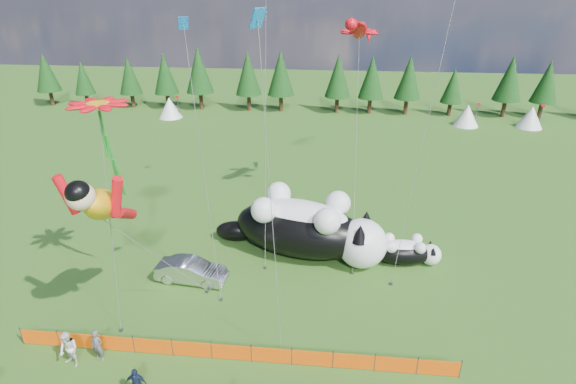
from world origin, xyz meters
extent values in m
plane|color=#16370A|center=(0.00, 0.00, 0.00)|extent=(160.00, 160.00, 0.00)
cylinder|color=#262626|center=(-11.00, -3.00, 0.55)|extent=(0.06, 0.06, 1.10)
cylinder|color=#262626|center=(-9.00, -3.00, 0.55)|extent=(0.06, 0.06, 1.10)
cylinder|color=#262626|center=(-7.00, -3.00, 0.55)|extent=(0.06, 0.06, 1.10)
cylinder|color=#262626|center=(-5.00, -3.00, 0.55)|extent=(0.06, 0.06, 1.10)
cylinder|color=#262626|center=(-3.00, -3.00, 0.55)|extent=(0.06, 0.06, 1.10)
cylinder|color=#262626|center=(-1.00, -3.00, 0.55)|extent=(0.06, 0.06, 1.10)
cylinder|color=#262626|center=(1.00, -3.00, 0.55)|extent=(0.06, 0.06, 1.10)
cylinder|color=#262626|center=(3.00, -3.00, 0.55)|extent=(0.06, 0.06, 1.10)
cylinder|color=#262626|center=(5.00, -3.00, 0.55)|extent=(0.06, 0.06, 1.10)
cylinder|color=#262626|center=(7.00, -3.00, 0.55)|extent=(0.06, 0.06, 1.10)
cylinder|color=#262626|center=(9.00, -3.00, 0.55)|extent=(0.06, 0.06, 1.10)
cylinder|color=#262626|center=(11.00, -3.00, 0.55)|extent=(0.06, 0.06, 1.10)
cube|color=#F35205|center=(-10.00, -3.00, 0.50)|extent=(2.00, 0.04, 0.90)
cube|color=#F35205|center=(-8.00, -3.00, 0.50)|extent=(2.00, 0.04, 0.90)
cube|color=#F35205|center=(-6.00, -3.00, 0.50)|extent=(2.00, 0.04, 0.90)
cube|color=#F35205|center=(-4.00, -3.00, 0.50)|extent=(2.00, 0.04, 0.90)
cube|color=#F35205|center=(-2.00, -3.00, 0.50)|extent=(2.00, 0.04, 0.90)
cube|color=#F35205|center=(0.00, -3.00, 0.50)|extent=(2.00, 0.04, 0.90)
cube|color=#F35205|center=(2.00, -3.00, 0.50)|extent=(2.00, 0.04, 0.90)
cube|color=#F35205|center=(4.00, -3.00, 0.50)|extent=(2.00, 0.04, 0.90)
cube|color=#F35205|center=(6.00, -3.00, 0.50)|extent=(2.00, 0.04, 0.90)
cube|color=#F35205|center=(8.00, -3.00, 0.50)|extent=(2.00, 0.04, 0.90)
cube|color=#F35205|center=(10.00, -3.00, 0.50)|extent=(2.00, 0.04, 0.90)
ellipsoid|color=black|center=(2.59, 7.19, 1.84)|extent=(10.01, 6.50, 3.69)
ellipsoid|color=white|center=(2.59, 7.19, 2.77)|extent=(7.52, 4.74, 2.25)
sphere|color=white|center=(6.75, 6.11, 1.64)|extent=(3.28, 3.28, 3.28)
sphere|color=#FF636E|center=(8.10, 5.75, 1.64)|extent=(0.46, 0.46, 0.46)
ellipsoid|color=black|center=(-2.17, 8.44, 0.72)|extent=(3.14, 2.11, 1.43)
cone|color=black|center=(6.51, 5.15, 2.95)|extent=(1.15, 1.15, 1.15)
cone|color=black|center=(7.00, 7.06, 2.95)|extent=(1.15, 1.15, 1.15)
sphere|color=white|center=(5.11, 7.91, 3.59)|extent=(1.72, 1.72, 1.72)
sphere|color=white|center=(4.43, 5.34, 3.59)|extent=(1.72, 1.72, 1.72)
sphere|color=white|center=(0.94, 9.00, 3.59)|extent=(1.72, 1.72, 1.72)
sphere|color=white|center=(0.27, 6.42, 3.59)|extent=(1.72, 1.72, 1.72)
ellipsoid|color=black|center=(9.52, 6.61, 0.79)|extent=(4.02, 2.00, 1.58)
ellipsoid|color=white|center=(9.52, 6.61, 1.19)|extent=(3.04, 1.44, 0.97)
sphere|color=white|center=(11.37, 6.68, 0.70)|extent=(1.41, 1.41, 1.41)
sphere|color=#FF636E|center=(11.96, 6.71, 0.70)|extent=(0.20, 0.20, 0.20)
ellipsoid|color=black|center=(7.42, 6.52, 0.31)|extent=(1.25, 0.66, 0.61)
cone|color=black|center=(11.38, 6.26, 1.26)|extent=(0.49, 0.49, 0.49)
cone|color=black|center=(11.35, 7.10, 1.26)|extent=(0.49, 0.49, 0.49)
sphere|color=white|center=(10.46, 7.22, 1.54)|extent=(0.74, 0.74, 0.74)
sphere|color=white|center=(10.51, 6.08, 1.54)|extent=(0.74, 0.74, 0.74)
sphere|color=white|center=(8.62, 7.14, 1.54)|extent=(0.74, 0.74, 0.74)
sphere|color=white|center=(8.67, 6.00, 1.54)|extent=(0.74, 0.74, 0.74)
imported|color=silver|center=(-3.89, 3.23, 0.73)|extent=(4.59, 1.98, 1.47)
imported|color=#4F4E53|center=(-6.56, -3.60, 0.87)|extent=(0.71, 0.54, 1.75)
imported|color=silver|center=(-7.72, -4.11, 0.99)|extent=(1.11, 0.89, 1.98)
imported|color=#141F37|center=(-3.77, -5.56, 0.82)|extent=(0.98, 0.54, 1.64)
cylinder|color=#595959|center=(-4.37, 0.26, 3.92)|extent=(0.03, 0.03, 9.11)
cube|color=#262626|center=(-2.65, 2.15, 0.08)|extent=(0.15, 0.15, 0.16)
cylinder|color=#595959|center=(6.15, 9.49, 7.10)|extent=(0.03, 0.03, 16.56)
cube|color=#262626|center=(6.20, 4.99, 0.08)|extent=(0.15, 0.15, 0.16)
cylinder|color=#595959|center=(-6.73, -0.06, 5.89)|extent=(0.03, 0.03, 11.90)
cube|color=#262626|center=(-6.38, -1.59, 0.08)|extent=(0.15, 0.15, 0.16)
cube|color=#198D22|center=(-7.07, 1.47, 8.84)|extent=(0.22, 0.22, 4.90)
cylinder|color=#595959|center=(-2.67, 3.57, 7.62)|extent=(0.03, 0.03, 15.66)
cube|color=#262626|center=(-1.62, 1.49, 0.08)|extent=(0.15, 0.15, 0.16)
cylinder|color=#595959|center=(10.23, 7.32, 10.64)|extent=(0.03, 0.03, 22.21)
cube|color=#262626|center=(8.57, 4.05, 0.08)|extent=(0.15, 0.15, 0.16)
cylinder|color=#595959|center=(2.02, -2.19, 8.01)|extent=(0.03, 0.03, 15.78)
cube|color=#262626|center=(2.48, -2.63, 0.08)|extent=(0.15, 0.15, 0.16)
cylinder|color=#595959|center=(0.22, 8.50, 9.51)|extent=(0.03, 0.03, 20.00)
cube|color=#262626|center=(0.50, 5.00, 0.08)|extent=(0.15, 0.15, 0.16)
camera|label=1|loc=(4.46, -19.38, 17.05)|focal=28.00mm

